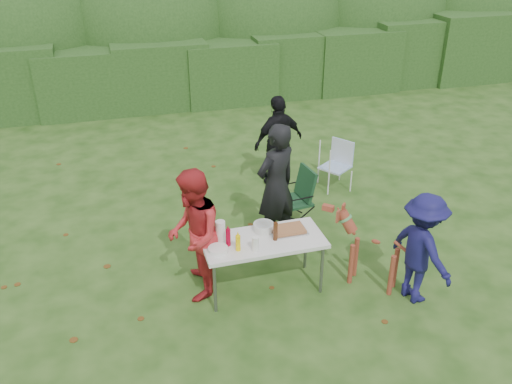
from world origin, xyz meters
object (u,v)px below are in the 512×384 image
object	(u,v)px
person_cook	(276,186)
person_black_puffy	(278,142)
dog	(375,252)
beer_bottle	(275,231)
person_red_jacket	(194,235)
camping_chair	(293,198)
folding_table	(263,243)
ketchup_bottle	(228,238)
mustard_bottle	(238,243)
paper_towel_roll	(220,231)
lawn_chair	(335,165)
child	(421,249)

from	to	relation	value
person_cook	person_black_puffy	bearing A→B (deg)	-134.00
person_black_puffy	dog	distance (m)	3.12
beer_bottle	person_black_puffy	bearing A→B (deg)	71.01
person_red_jacket	camping_chair	size ratio (longest dim) A/B	1.83
folding_table	ketchup_bottle	size ratio (longest dim) A/B	6.82
dog	mustard_bottle	size ratio (longest dim) A/B	5.23
paper_towel_roll	mustard_bottle	bearing A→B (deg)	-61.91
folding_table	lawn_chair	size ratio (longest dim) A/B	1.80
dog	lawn_chair	xyz separation A→B (m)	(0.65, 2.71, -0.08)
mustard_bottle	ketchup_bottle	size ratio (longest dim) A/B	0.91
ketchup_bottle	person_cook	bearing A→B (deg)	47.22
person_cook	paper_towel_roll	distance (m)	1.30
person_black_puffy	mustard_bottle	xyz separation A→B (m)	(-1.47, -2.92, 0.03)
person_red_jacket	camping_chair	bearing A→B (deg)	136.81
dog	paper_towel_roll	distance (m)	1.96
person_cook	ketchup_bottle	world-z (taller)	person_cook
person_black_puffy	mustard_bottle	distance (m)	3.27
mustard_bottle	ketchup_bottle	world-z (taller)	ketchup_bottle
lawn_chair	paper_towel_roll	world-z (taller)	paper_towel_roll
mustard_bottle	paper_towel_roll	distance (m)	0.32
person_cook	dog	world-z (taller)	person_cook
person_cook	lawn_chair	xyz separation A→B (m)	(1.54, 1.40, -0.50)
person_cook	beer_bottle	world-z (taller)	person_cook
lawn_chair	person_red_jacket	bearing A→B (deg)	3.70
mustard_bottle	paper_towel_roll	bearing A→B (deg)	118.09
folding_table	dog	bearing A→B (deg)	-13.04
person_cook	ketchup_bottle	size ratio (longest dim) A/B	8.35
dog	paper_towel_roll	bearing A→B (deg)	30.29
person_red_jacket	lawn_chair	world-z (taller)	person_red_jacket
dog	ketchup_bottle	bearing A→B (deg)	34.18
person_black_puffy	person_red_jacket	bearing A→B (deg)	37.03
person_black_puffy	child	world-z (taller)	person_black_puffy
folding_table	beer_bottle	xyz separation A→B (m)	(0.14, -0.05, 0.17)
person_red_jacket	lawn_chair	bearing A→B (deg)	139.22
paper_towel_roll	person_red_jacket	bearing A→B (deg)	174.33
folding_table	camping_chair	bearing A→B (deg)	57.49
paper_towel_roll	ketchup_bottle	bearing A→B (deg)	-66.66
person_black_puffy	mustard_bottle	size ratio (longest dim) A/B	8.08
person_black_puffy	child	distance (m)	3.54
person_red_jacket	person_black_puffy	world-z (taller)	person_red_jacket
mustard_bottle	person_black_puffy	bearing A→B (deg)	63.36
camping_chair	mustard_bottle	size ratio (longest dim) A/B	4.60
paper_towel_roll	beer_bottle	bearing A→B (deg)	-15.87
person_cook	child	world-z (taller)	person_cook
person_black_puffy	lawn_chair	size ratio (longest dim) A/B	1.94
folding_table	paper_towel_roll	xyz separation A→B (m)	(-0.50, 0.13, 0.18)
mustard_bottle	ketchup_bottle	xyz separation A→B (m)	(-0.09, 0.13, 0.01)
folding_table	person_red_jacket	distance (m)	0.86
camping_chair	mustard_bottle	bearing A→B (deg)	44.31
person_cook	person_black_puffy	distance (m)	1.90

